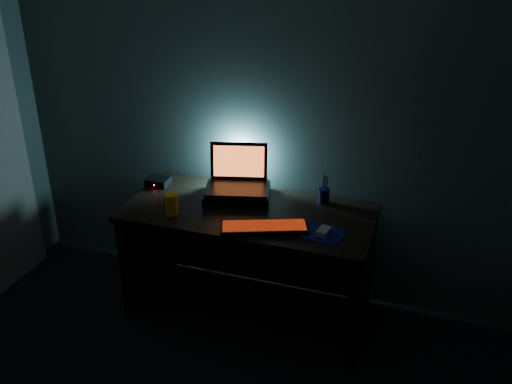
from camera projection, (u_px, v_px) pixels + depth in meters
room at (82, 292)px, 1.83m from camera, size 3.50×4.00×2.50m
desk at (252, 242)px, 3.58m from camera, size 1.50×0.70×0.75m
riser at (237, 194)px, 3.55m from camera, size 0.46×0.39×0.06m
laptop at (238, 177)px, 3.56m from camera, size 0.43×0.37×0.26m
keyboard at (264, 227)px, 3.20m from camera, size 0.51×0.32×0.03m
mousepad at (324, 234)px, 3.16m from camera, size 0.25×0.24×0.00m
mouse at (324, 231)px, 3.15m from camera, size 0.08×0.11×0.03m
pen_cup at (324, 196)px, 3.49m from camera, size 0.08×0.08×0.10m
juice_glass at (171, 204)px, 3.35m from camera, size 0.09×0.09×0.13m
router at (158, 181)px, 3.73m from camera, size 0.15×0.12×0.05m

